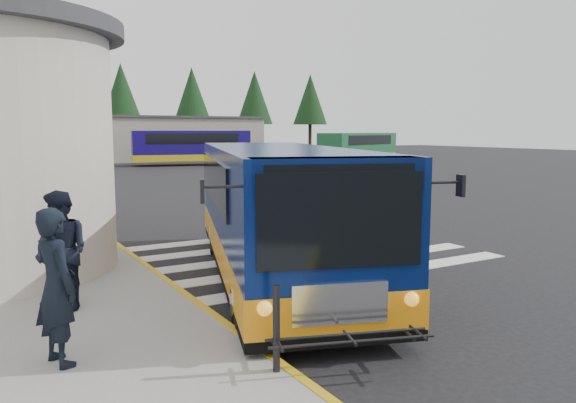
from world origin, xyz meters
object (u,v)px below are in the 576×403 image
pedestrian_a (56,287)px  bollard (276,329)px  pedestrian_b (62,251)px  transit_bus (278,217)px  far_bus_a (191,146)px  far_bus_b (358,146)px

pedestrian_a → bollard: (2.11, -1.48, -0.43)m
pedestrian_a → pedestrian_b: size_ratio=1.02×
transit_bus → far_bus_a: far_bus_a is taller
transit_bus → bollard: size_ratio=9.20×
pedestrian_b → far_bus_a: far_bus_a is taller
pedestrian_a → pedestrian_b: (0.36, 2.13, -0.02)m
transit_bus → pedestrian_b: size_ratio=5.07×
transit_bus → far_bus_a: bearing=90.9°
bollard → far_bus_b: (26.52, 33.45, 0.83)m
far_bus_b → far_bus_a: bearing=46.7°
pedestrian_a → pedestrian_b: 2.16m
pedestrian_b → bollard: bearing=-9.7°
far_bus_a → far_bus_b: (13.10, -5.44, -0.11)m
transit_bus → pedestrian_a: size_ratio=4.99×
far_bus_b → pedestrian_a: bearing=117.4°
pedestrian_b → far_bus_b: size_ratio=0.20×
transit_bus → far_bus_b: far_bus_b is taller
far_bus_a → far_bus_b: far_bus_a is taller
transit_bus → bollard: (-2.25, -4.01, -0.57)m
bollard → pedestrian_a: bearing=145.0°
far_bus_a → far_bus_b: 14.19m
far_bus_b → pedestrian_b: bearing=115.8°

